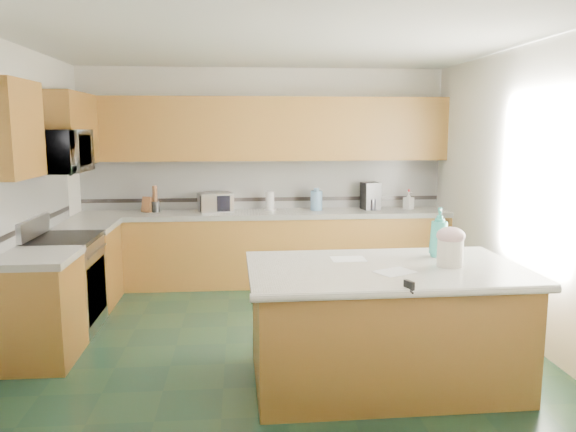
{
  "coord_description": "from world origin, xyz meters",
  "views": [
    {
      "loc": [
        -0.3,
        -4.91,
        1.95
      ],
      "look_at": [
        0.15,
        0.35,
        1.12
      ],
      "focal_mm": 35.0,
      "sensor_mm": 36.0,
      "label": 1
    }
  ],
  "objects": [
    {
      "name": "floor",
      "position": [
        0.0,
        0.0,
        0.0
      ],
      "size": [
        4.6,
        4.6,
        0.0
      ],
      "primitive_type": "plane",
      "color": "black",
      "rests_on": "ground"
    },
    {
      "name": "ceiling",
      "position": [
        0.0,
        0.0,
        2.7
      ],
      "size": [
        4.6,
        4.6,
        0.0
      ],
      "primitive_type": "plane",
      "color": "white",
      "rests_on": "ground"
    },
    {
      "name": "wall_back",
      "position": [
        0.0,
        2.32,
        1.35
      ],
      "size": [
        4.6,
        0.04,
        2.7
      ],
      "primitive_type": "cube",
      "color": "white",
      "rests_on": "ground"
    },
    {
      "name": "wall_front",
      "position": [
        0.0,
        -2.32,
        1.35
      ],
      "size": [
        4.6,
        0.04,
        2.7
      ],
      "primitive_type": "cube",
      "color": "white",
      "rests_on": "ground"
    },
    {
      "name": "wall_left",
      "position": [
        -2.32,
        0.0,
        1.35
      ],
      "size": [
        0.04,
        4.6,
        2.7
      ],
      "primitive_type": "cube",
      "color": "white",
      "rests_on": "ground"
    },
    {
      "name": "wall_right",
      "position": [
        2.32,
        0.0,
        1.35
      ],
      "size": [
        0.04,
        4.6,
        2.7
      ],
      "primitive_type": "cube",
      "color": "white",
      "rests_on": "ground"
    },
    {
      "name": "back_base_cab",
      "position": [
        0.0,
        2.0,
        0.43
      ],
      "size": [
        4.6,
        0.6,
        0.86
      ],
      "primitive_type": "cube",
      "color": "#5A3712",
      "rests_on": "ground"
    },
    {
      "name": "back_countertop",
      "position": [
        0.0,
        2.0,
        0.89
      ],
      "size": [
        4.6,
        0.64,
        0.06
      ],
      "primitive_type": "cube",
      "color": "white",
      "rests_on": "back_base_cab"
    },
    {
      "name": "back_upper_cab",
      "position": [
        0.0,
        2.13,
        1.94
      ],
      "size": [
        4.6,
        0.33,
        0.78
      ],
      "primitive_type": "cube",
      "color": "#5A3712",
      "rests_on": "wall_back"
    },
    {
      "name": "back_backsplash",
      "position": [
        0.0,
        2.29,
        1.24
      ],
      "size": [
        4.6,
        0.02,
        0.63
      ],
      "primitive_type": "cube",
      "color": "silver",
      "rests_on": "back_countertop"
    },
    {
      "name": "back_accent_band",
      "position": [
        0.0,
        2.28,
        1.04
      ],
      "size": [
        4.6,
        0.01,
        0.05
      ],
      "primitive_type": "cube",
      "color": "black",
      "rests_on": "back_countertop"
    },
    {
      "name": "left_base_cab_rear",
      "position": [
        -2.0,
        1.29,
        0.43
      ],
      "size": [
        0.6,
        0.82,
        0.86
      ],
      "primitive_type": "cube",
      "color": "#5A3712",
      "rests_on": "ground"
    },
    {
      "name": "left_counter_rear",
      "position": [
        -2.0,
        1.29,
        0.89
      ],
      "size": [
        0.64,
        0.82,
        0.06
      ],
      "primitive_type": "cube",
      "color": "white",
      "rests_on": "left_base_cab_rear"
    },
    {
      "name": "left_base_cab_front",
      "position": [
        -2.0,
        -0.24,
        0.43
      ],
      "size": [
        0.6,
        0.72,
        0.86
      ],
      "primitive_type": "cube",
      "color": "#5A3712",
      "rests_on": "ground"
    },
    {
      "name": "left_counter_front",
      "position": [
        -2.0,
        -0.24,
        0.89
      ],
      "size": [
        0.64,
        0.72,
        0.06
      ],
      "primitive_type": "cube",
      "color": "white",
      "rests_on": "left_base_cab_front"
    },
    {
      "name": "left_backsplash",
      "position": [
        -2.29,
        0.55,
        1.24
      ],
      "size": [
        0.02,
        2.3,
        0.63
      ],
      "primitive_type": "cube",
      "color": "silver",
      "rests_on": "wall_left"
    },
    {
      "name": "left_accent_band",
      "position": [
        -2.28,
        0.55,
        1.04
      ],
      "size": [
        0.01,
        2.3,
        0.05
      ],
      "primitive_type": "cube",
      "color": "black",
      "rests_on": "wall_left"
    },
    {
      "name": "left_upper_cab_rear",
      "position": [
        -2.13,
        1.42,
        1.94
      ],
      "size": [
        0.33,
        1.09,
        0.78
      ],
      "primitive_type": "cube",
      "color": "#5A3712",
      "rests_on": "wall_left"
    },
    {
      "name": "left_upper_cab_front",
      "position": [
        -2.13,
        -0.24,
        1.94
      ],
      "size": [
        0.33,
        0.72,
        0.78
      ],
      "primitive_type": "cube",
      "color": "#5A3712",
      "rests_on": "wall_left"
    },
    {
      "name": "range_body",
      "position": [
        -2.0,
        0.5,
        0.44
      ],
      "size": [
        0.6,
        0.76,
        0.88
      ],
      "primitive_type": "cube",
      "color": "#B7B7BC",
      "rests_on": "ground"
    },
    {
      "name": "range_oven_door",
      "position": [
        -1.71,
        0.5,
        0.4
      ],
      "size": [
        0.02,
        0.68,
        0.55
      ],
      "primitive_type": "cube",
      "color": "black",
      "rests_on": "range_body"
    },
    {
      "name": "range_cooktop",
      "position": [
        -2.0,
        0.5,
        0.9
      ],
      "size": [
        0.62,
        0.78,
        0.04
      ],
      "primitive_type": "cube",
      "color": "black",
      "rests_on": "range_body"
    },
    {
      "name": "range_handle",
      "position": [
        -1.68,
        0.5,
        0.78
      ],
      "size": [
        0.02,
        0.66,
        0.02
      ],
      "primitive_type": "cylinder",
      "rotation": [
        1.57,
        0.0,
        0.0
      ],
      "color": "#B7B7BC",
      "rests_on": "range_body"
    },
    {
      "name": "range_backguard",
      "position": [
        -2.26,
        0.5,
        1.02
      ],
      "size": [
        0.06,
        0.76,
        0.18
      ],
      "primitive_type": "cube",
      "color": "#B7B7BC",
      "rests_on": "range_body"
    },
    {
      "name": "microwave",
      "position": [
        -2.0,
        0.5,
        1.73
      ],
      "size": [
        0.5,
        0.73,
        0.41
      ],
      "primitive_type": "imported",
      "rotation": [
        0.0,
        0.0,
        1.57
      ],
      "color": "#B7B7BC",
      "rests_on": "wall_left"
    },
    {
      "name": "island_base",
      "position": [
        0.78,
        -0.87,
        0.43
      ],
      "size": [
        1.98,
        1.15,
        0.86
      ],
      "primitive_type": "cube",
      "rotation": [
        0.0,
        0.0,
        0.02
      ],
      "color": "#5A3712",
      "rests_on": "ground"
    },
    {
      "name": "island_top",
      "position": [
        0.78,
        -0.87,
        0.89
      ],
      "size": [
        2.08,
        1.25,
        0.06
      ],
      "primitive_type": "cube",
      "rotation": [
        0.0,
        0.0,
        0.02
      ],
      "color": "white",
      "rests_on": "island_base"
    },
    {
      "name": "island_bullnose",
      "position": [
        0.78,
        -1.48,
        0.89
      ],
      "size": [
        2.06,
        0.09,
        0.06
      ],
      "primitive_type": "cylinder",
      "rotation": [
        0.0,
        1.57,
        0.02
      ],
      "color": "white",
      "rests_on": "island_base"
    },
    {
      "name": "treat_jar",
      "position": [
        1.26,
        -0.91,
        1.02
      ],
      "size": [
        0.25,
        0.25,
        0.2
      ],
      "primitive_type": "cylinder",
      "rotation": [
        0.0,
        0.0,
        -0.35
      ],
      "color": "white",
      "rests_on": "island_top"
    },
    {
      "name": "treat_jar_lid",
      "position": [
        1.26,
        -0.91,
        1.15
      ],
      "size": [
        0.21,
        0.21,
        0.13
      ],
      "primitive_type": "ellipsoid",
      "color": "beige",
      "rests_on": "treat_jar"
    },
    {
      "name": "treat_jar_knob",
      "position": [
        1.26,
        -0.91,
        1.2
      ],
      "size": [
        0.07,
        0.02,
        0.02
      ],
      "primitive_type": "cylinder",
      "rotation": [
        0.0,
        1.57,
        0.0
      ],
      "color": "tan",
      "rests_on": "treat_jar_lid"
    },
    {
      "name": "treat_jar_knob_end_l",
      "position": [
        1.23,
        -0.91,
        1.2
      ],
      "size": [
        0.04,
        0.04,
        0.04
      ],
      "primitive_type": "sphere",
      "color": "tan",
      "rests_on": "treat_jar_lid"
    },
    {
      "name": "treat_jar_knob_end_r",
      "position": [
        1.3,
        -0.91,
        1.2
      ],
      "size": [
        0.04,
        0.04,
        0.04
      ],
      "primitive_type": "sphere",
      "color": "tan",
      "rests_on": "treat_jar_lid"
    },
    {
      "name": "soap_bottle_island",
      "position": [
        1.29,
        -0.6,
        1.12
      ],
      "size": [
        0.2,
        0.2,
        0.4
      ],
      "primitive_type": "imported",
      "rotation": [
        0.0,
        0.0,
        -0.43
      ],
      "color": "teal",
      "rests_on": "island_top"
    },
    {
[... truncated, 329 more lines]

